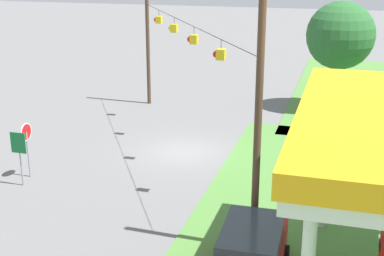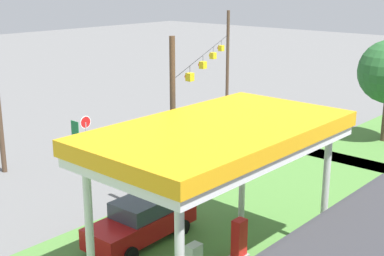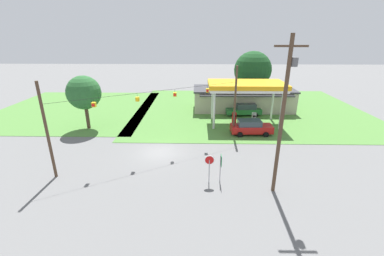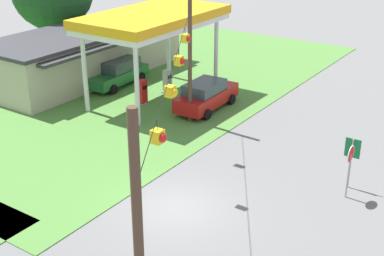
% 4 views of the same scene
% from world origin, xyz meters
% --- Properties ---
extents(ground_plane, '(160.00, 160.00, 0.00)m').
position_xyz_m(ground_plane, '(0.00, 0.00, 0.00)').
color(ground_plane, slate).
extents(gas_station_canopy, '(9.87, 5.46, 5.71)m').
position_xyz_m(gas_station_canopy, '(10.28, 9.11, 5.18)').
color(gas_station_canopy, silver).
rests_on(gas_station_canopy, ground).
extents(fuel_pump_near, '(0.71, 0.56, 1.62)m').
position_xyz_m(fuel_pump_near, '(8.95, 9.11, 0.77)').
color(fuel_pump_near, gray).
rests_on(fuel_pump_near, ground).
extents(car_at_pumps_front, '(5.07, 2.25, 1.85)m').
position_xyz_m(car_at_pumps_front, '(10.46, 5.26, 0.96)').
color(car_at_pumps_front, '#AD1414').
rests_on(car_at_pumps_front, ground).
extents(stop_sign_roadside, '(0.80, 0.08, 2.50)m').
position_xyz_m(stop_sign_roadside, '(4.93, -5.67, 1.81)').
color(stop_sign_roadside, '#99999E').
rests_on(stop_sign_roadside, ground).
extents(route_sign, '(0.10, 0.70, 2.40)m').
position_xyz_m(route_sign, '(5.88, -5.44, 1.71)').
color(route_sign, gray).
rests_on(route_sign, ground).
extents(signal_span_gantry, '(16.86, 10.24, 8.32)m').
position_xyz_m(signal_span_gantry, '(0.00, -0.01, 4.55)').
color(signal_span_gantry, '#4C3828').
rests_on(signal_span_gantry, ground).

